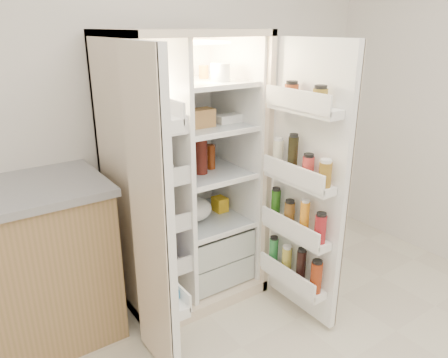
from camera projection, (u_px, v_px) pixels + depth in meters
wall_back at (148, 97)px, 2.94m from camera, size 4.00×0.02×2.70m
refrigerator at (183, 191)px, 2.91m from camera, size 0.92×0.70×1.80m
freezer_door at (153, 222)px, 2.12m from camera, size 0.15×0.40×1.72m
fridge_door at (306, 190)px, 2.58m from camera, size 0.17×0.58×1.72m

